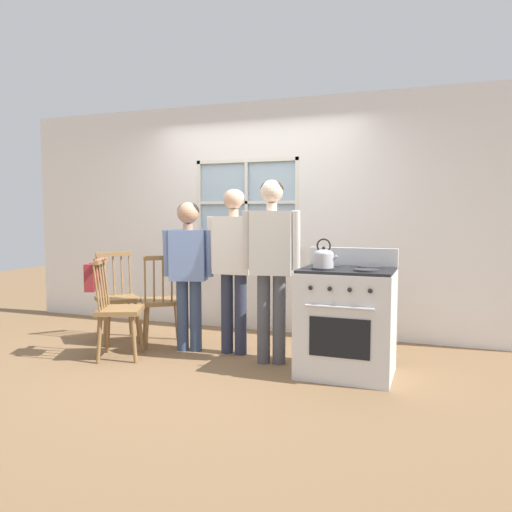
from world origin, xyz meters
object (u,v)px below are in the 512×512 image
at_px(kettle, 324,258).
at_px(handbag, 92,276).
at_px(person_elderly_left, 188,260).
at_px(potted_plant, 224,237).
at_px(person_adult_right, 272,253).
at_px(chair_by_window, 118,311).
at_px(stove, 347,320).
at_px(chair_center_cluster, 162,302).
at_px(person_teen_center, 234,255).
at_px(chair_near_wall, 117,299).

relative_size(kettle, handbag, 0.80).
distance_m(person_elderly_left, potted_plant, 1.04).
height_order(person_adult_right, handbag, person_adult_right).
relative_size(chair_by_window, stove, 0.89).
xyz_separation_m(chair_center_cluster, handbag, (-0.37, -0.65, 0.34)).
xyz_separation_m(chair_by_window, person_elderly_left, (0.52, 0.47, 0.46)).
bearing_deg(person_teen_center, handbag, -152.68).
height_order(chair_near_wall, chair_center_cluster, same).
bearing_deg(kettle, potted_plant, 138.08).
bearing_deg(potted_plant, person_elderly_left, -86.77).
bearing_deg(chair_near_wall, potted_plant, -1.34).
relative_size(person_adult_right, potted_plant, 4.94).
bearing_deg(chair_by_window, potted_plant, -40.58).
relative_size(person_teen_center, stove, 1.51).
xyz_separation_m(chair_center_cluster, stove, (2.00, -0.30, 0.01)).
distance_m(person_adult_right, potted_plant, 1.52).
bearing_deg(person_elderly_left, potted_plant, 79.38).
bearing_deg(handbag, stove, 8.55).
distance_m(chair_center_cluster, person_adult_right, 1.43).
distance_m(chair_near_wall, kettle, 2.49).
distance_m(person_adult_right, stove, 0.91).
distance_m(stove, handbag, 2.42).
xyz_separation_m(chair_center_cluster, person_adult_right, (1.29, -0.22, 0.58)).
relative_size(stove, handbag, 3.53).
height_order(chair_by_window, chair_center_cluster, same).
height_order(chair_by_window, person_elderly_left, person_elderly_left).
bearing_deg(chair_center_cluster, kettle, 131.04).
relative_size(chair_center_cluster, person_elderly_left, 0.64).
bearing_deg(stove, handbag, -171.45).
bearing_deg(chair_by_window, person_adult_right, -100.07).
bearing_deg(potted_plant, person_teen_center, -61.41).
bearing_deg(person_adult_right, kettle, -30.31).
height_order(person_teen_center, person_adult_right, person_adult_right).
bearing_deg(person_adult_right, chair_by_window, -175.84).
bearing_deg(stove, chair_center_cluster, 171.57).
distance_m(person_adult_right, handbag, 1.74).
xyz_separation_m(person_elderly_left, kettle, (1.46, -0.33, 0.10)).
relative_size(chair_by_window, person_teen_center, 0.59).
height_order(person_elderly_left, kettle, person_elderly_left).
height_order(stove, handbag, stove).
height_order(stove, kettle, kettle).
relative_size(person_teen_center, kettle, 6.61).
xyz_separation_m(chair_by_window, stove, (2.16, 0.26, 0.01)).
bearing_deg(chair_near_wall, person_adult_right, -55.03).
xyz_separation_m(chair_center_cluster, potted_plant, (0.31, 0.93, 0.66)).
bearing_deg(chair_by_window, stove, -106.30).
height_order(chair_by_window, chair_near_wall, same).
xyz_separation_m(chair_by_window, handbag, (-0.22, -0.09, 0.34)).
distance_m(kettle, potted_plant, 2.04).
bearing_deg(chair_center_cluster, potted_plant, -144.29).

